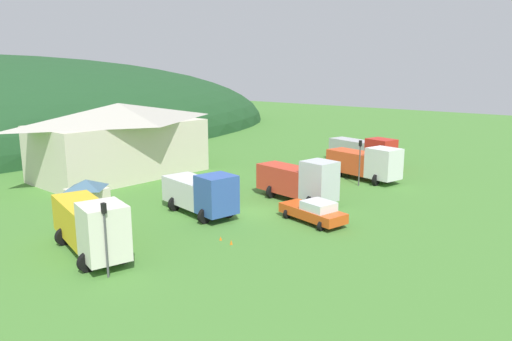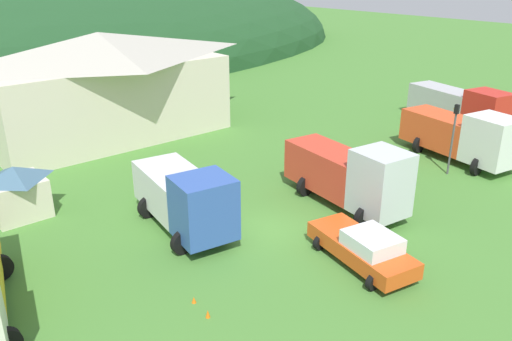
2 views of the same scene
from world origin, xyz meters
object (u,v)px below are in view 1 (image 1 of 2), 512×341
Objects in this scene: depot_building at (120,139)px; heavy_rig_white at (366,162)px; crane_truck_red at (364,150)px; traffic_light_west at (105,232)px; traffic_cone_near_pickup at (231,244)px; box_truck_blue at (202,193)px; play_shed_cream at (87,196)px; service_pickup_orange at (314,211)px; tow_truck_silver at (300,180)px; heavy_rig_striped at (91,224)px; traffic_light_east at (360,158)px; traffic_cone_mid_row at (221,240)px.

heavy_rig_white is (14.80, -19.99, -2.06)m from depot_building.
traffic_light_west is at bearing -69.33° from crane_truck_red.
traffic_light_west reaches higher than traffic_cone_near_pickup.
heavy_rig_white is at bearing 87.39° from box_truck_blue.
service_pickup_orange is at bearing -55.97° from play_shed_cream.
heavy_rig_white is at bearing -53.47° from depot_building.
traffic_cone_near_pickup is at bearing -89.77° from service_pickup_orange.
tow_truck_silver is (7.80, -3.42, 0.14)m from box_truck_blue.
heavy_rig_white is at bearing 115.66° from service_pickup_orange.
heavy_rig_striped reaches higher than traffic_cone_near_pickup.
heavy_rig_striped reaches higher than service_pickup_orange.
service_pickup_orange is at bearing -35.88° from tow_truck_silver.
play_shed_cream is at bearing 64.81° from traffic_light_west.
traffic_cone_near_pickup is at bearing -68.59° from tow_truck_silver.
service_pickup_orange is 1.26× the size of traffic_light_east.
service_pickup_orange is at bearing -19.22° from traffic_cone_mid_row.
heavy_rig_striped is 3.86m from traffic_light_west.
depot_building is 2.05× the size of heavy_rig_striped.
heavy_rig_white is 13.00× the size of traffic_cone_near_pickup.
crane_truck_red is 17.50× the size of traffic_cone_mid_row.
play_shed_cream is 0.68× the size of traffic_light_west.
traffic_light_east is at bearing -27.10° from play_shed_cream.
heavy_rig_striped is 1.57× the size of service_pickup_orange.
traffic_light_east is 19.39m from traffic_cone_near_pickup.
heavy_rig_white is at bearing -23.31° from play_shed_cream.
traffic_light_east is (15.99, -4.37, 0.93)m from box_truck_blue.
traffic_light_east reaches higher than traffic_light_west.
traffic_light_east reaches higher than box_truck_blue.
box_truck_blue is 16.60m from traffic_light_east.
traffic_cone_mid_row is (7.87, -0.49, -2.51)m from traffic_light_west.
box_truck_blue is at bearing 58.98° from traffic_cone_mid_row.
heavy_rig_white is at bearing 96.04° from tow_truck_silver.
play_shed_cream is at bearing 165.58° from heavy_rig_striped.
crane_truck_red is 23.18m from service_pickup_orange.
traffic_light_east reaches higher than traffic_cone_near_pickup.
traffic_light_east reaches higher than traffic_cone_mid_row.
depot_building is 6.35× the size of play_shed_cream.
depot_building reaches higher than box_truck_blue.
crane_truck_red is 36.97m from traffic_light_west.
tow_truck_silver is at bearing 147.70° from service_pickup_orange.
service_pickup_orange is 1.34× the size of traffic_light_west.
traffic_cone_mid_row is (2.59, -11.73, -1.39)m from play_shed_cream.
heavy_rig_striped is at bearing -90.42° from tow_truck_silver.
crane_truck_red is 10.89m from traffic_light_east.
depot_building is 4.31× the size of traffic_light_west.
service_pickup_orange is (13.64, -6.54, -1.02)m from heavy_rig_striped.
traffic_light_east is (12.04, 3.11, 1.82)m from service_pickup_orange.
depot_building reaches higher than play_shed_cream.
heavy_rig_striped is at bearing 71.54° from traffic_light_west.
crane_truck_red is (31.34, -6.26, 0.33)m from play_shed_cream.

